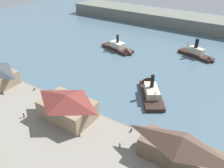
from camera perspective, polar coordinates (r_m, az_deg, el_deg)
ground_plane at (r=79.33m, az=-6.44°, el=-4.96°), size 320.00×320.00×0.00m
quay_promenade at (r=67.73m, az=-18.48°, el=-13.56°), size 110.00×36.00×1.20m
seawall_edge at (r=76.88m, az=-8.14°, el=-5.97°), size 110.00×0.80×1.00m
ferry_shed_east_terminal at (r=69.96m, az=-11.41°, el=-5.56°), size 16.75×11.33×8.26m
ferry_shed_west_terminal at (r=57.87m, az=17.16°, el=-15.86°), size 19.88×7.82×8.36m
pedestrian_at_waters_edge at (r=61.34m, az=2.02°, el=-15.44°), size 0.41×0.41×1.66m
pedestrian_standing_center at (r=75.77m, az=-21.72°, el=-7.42°), size 0.44×0.44×1.77m
mooring_post_west at (r=83.12m, az=-15.33°, el=-2.76°), size 0.44×0.44×0.90m
mooring_post_center_west at (r=88.57m, az=-19.28°, el=-1.21°), size 0.44×0.44×0.90m
mooring_post_east at (r=66.06m, az=4.95°, el=-11.75°), size 0.44×0.44×0.90m
ferry_moored_west at (r=120.03m, az=2.24°, el=9.06°), size 21.43×11.01×10.48m
ferry_moored_east at (r=85.02m, az=9.77°, el=-1.44°), size 16.67×20.63×11.08m
ferry_approaching_east at (r=120.24m, az=21.56°, el=7.00°), size 20.31×10.93×10.56m
far_headland at (r=169.43m, az=18.24°, el=15.14°), size 180.00×24.00×8.00m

